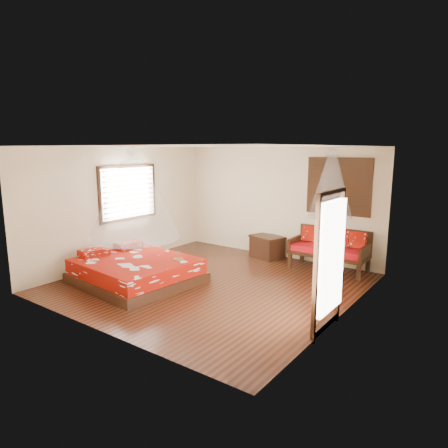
{
  "coord_description": "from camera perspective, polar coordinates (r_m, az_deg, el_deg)",
  "views": [
    {
      "loc": [
        4.88,
        -6.24,
        2.75
      ],
      "look_at": [
        -0.12,
        0.6,
        1.15
      ],
      "focal_mm": 32.0,
      "sensor_mm": 36.0,
      "label": 1
    }
  ],
  "objects": [
    {
      "name": "mosquito_net_main",
      "position": [
        8.24,
        -12.87,
        4.16
      ],
      "size": [
        1.87,
        1.87,
        1.8
      ],
      "primitive_type": "cone",
      "color": "white",
      "rests_on": "ceiling"
    },
    {
      "name": "room",
      "position": [
        8.04,
        -1.83,
        1.02
      ],
      "size": [
        5.54,
        5.54,
        2.84
      ],
      "color": "black",
      "rests_on": "ground"
    },
    {
      "name": "bed",
      "position": [
        8.58,
        -12.51,
        -6.48
      ],
      "size": [
        2.47,
        2.27,
        0.65
      ],
      "rotation": [
        0.0,
        0.0,
        -0.09
      ],
      "color": "black",
      "rests_on": "floor"
    },
    {
      "name": "wine_tray",
      "position": [
        8.29,
        -6.58,
        -4.78
      ],
      "size": [
        0.23,
        0.23,
        0.19
      ],
      "rotation": [
        0.0,
        0.0,
        0.06
      ],
      "color": "brown",
      "rests_on": "bed"
    },
    {
      "name": "mosquito_net_daybed",
      "position": [
        9.14,
        15.06,
        5.62
      ],
      "size": [
        0.97,
        0.97,
        1.5
      ],
      "primitive_type": "cone",
      "color": "white",
      "rests_on": "ceiling"
    },
    {
      "name": "shutter_panel",
      "position": [
        9.58,
        16.05,
        5.19
      ],
      "size": [
        1.52,
        0.06,
        1.32
      ],
      "color": "black",
      "rests_on": "wall_back"
    },
    {
      "name": "daybed",
      "position": [
        9.49,
        14.91,
        -3.26
      ],
      "size": [
        1.73,
        0.77,
        0.94
      ],
      "color": "black",
      "rests_on": "floor"
    },
    {
      "name": "glazed_door",
      "position": [
        6.27,
        14.68,
        -5.22
      ],
      "size": [
        0.08,
        1.02,
        2.16
      ],
      "color": "black",
      "rests_on": "floor"
    },
    {
      "name": "window_left",
      "position": [
        10.01,
        -13.48,
        4.38
      ],
      "size": [
        0.1,
        1.74,
        1.34
      ],
      "color": "black",
      "rests_on": "wall_left"
    },
    {
      "name": "storage_chest",
      "position": [
        10.32,
        6.17,
        -3.21
      ],
      "size": [
        0.95,
        0.81,
        0.56
      ],
      "rotation": [
        0.0,
        0.0,
        -0.31
      ],
      "color": "black",
      "rests_on": "floor"
    }
  ]
}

